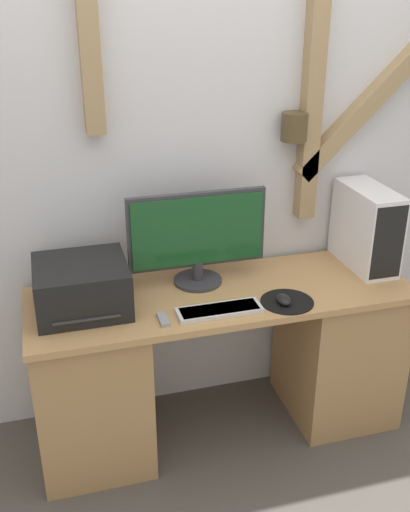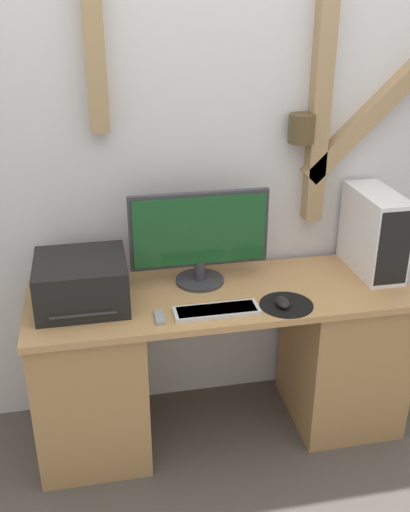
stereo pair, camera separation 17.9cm
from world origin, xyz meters
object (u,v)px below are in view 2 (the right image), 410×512
(printer, at_px, (82,282))
(remote_control, at_px, (159,317))
(monitor, at_px, (199,235))
(keyboard, at_px, (216,310))
(computer_tower, at_px, (374,232))
(mouse, at_px, (283,303))

(printer, distance_m, remote_control, 0.37)
(remote_control, bearing_deg, monitor, 52.98)
(keyboard, distance_m, printer, 0.58)
(keyboard, xyz_separation_m, computer_tower, (0.80, 0.26, 0.18))
(monitor, height_order, printer, monitor)
(computer_tower, distance_m, remote_control, 1.09)
(printer, bearing_deg, keyboard, -19.36)
(monitor, distance_m, mouse, 0.47)
(mouse, height_order, printer, printer)
(mouse, xyz_separation_m, remote_control, (-0.52, 0.00, -0.01))
(monitor, relative_size, mouse, 6.84)
(computer_tower, bearing_deg, monitor, 177.48)
(mouse, bearing_deg, keyboard, 178.32)
(monitor, height_order, keyboard, monitor)
(mouse, distance_m, remote_control, 0.52)
(mouse, height_order, remote_control, mouse)
(keyboard, relative_size, mouse, 3.93)
(mouse, bearing_deg, monitor, 134.81)
(monitor, xyz_separation_m, printer, (-0.52, -0.10, -0.13))
(keyboard, xyz_separation_m, mouse, (0.28, -0.01, 0.01))
(computer_tower, distance_m, printer, 1.35)
(monitor, relative_size, printer, 1.64)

